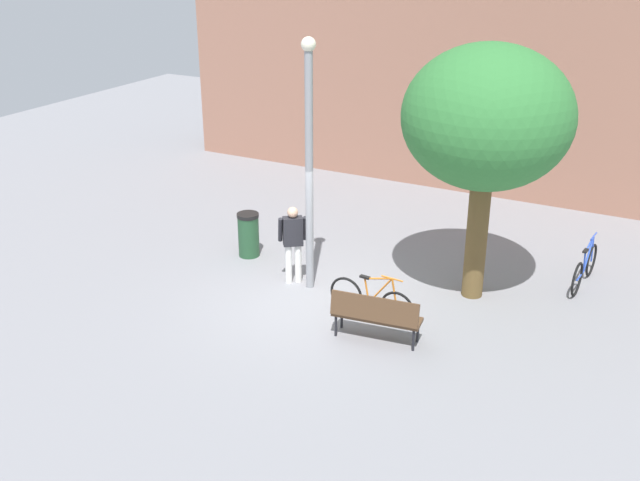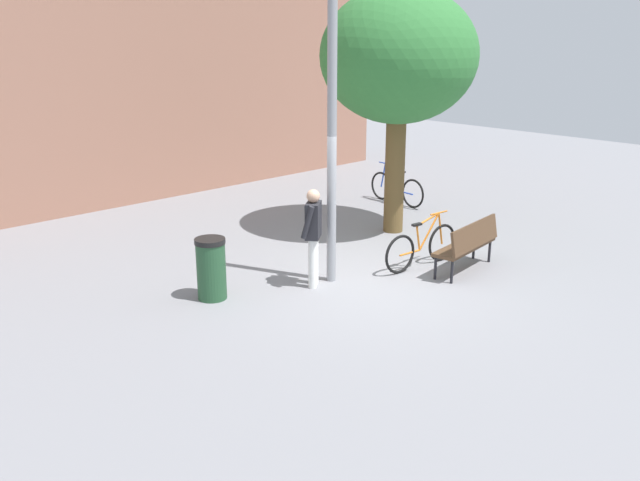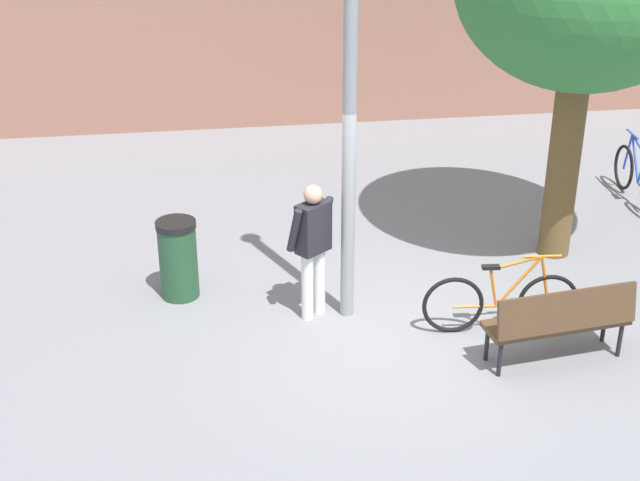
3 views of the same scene
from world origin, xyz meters
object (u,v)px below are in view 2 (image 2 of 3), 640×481
object	(u,v)px
park_bench	(469,242)
trash_bin	(211,269)
plaza_tree	(399,58)
bicycle_orange	(422,247)
bicycle_blue	(396,188)
lamppost	(332,119)
person_by_lamppost	(313,231)

from	to	relation	value
park_bench	trash_bin	xyz separation A→B (m)	(-4.04, 2.12, -0.04)
plaza_tree	bicycle_orange	world-z (taller)	plaza_tree
bicycle_blue	trash_bin	world-z (taller)	trash_bin
plaza_tree	bicycle_orange	size ratio (longest dim) A/B	2.76
plaza_tree	bicycle_blue	distance (m)	4.03
park_bench	bicycle_blue	xyz separation A→B (m)	(2.89, 4.08, -0.16)
bicycle_orange	trash_bin	xyz separation A→B (m)	(-3.64, 1.39, 0.12)
bicycle_orange	lamppost	bearing A→B (deg)	158.86
bicycle_orange	plaza_tree	bearing A→B (deg)	53.13
lamppost	plaza_tree	world-z (taller)	lamppost
lamppost	person_by_lamppost	xyz separation A→B (m)	(-0.40, 0.03, -1.81)
person_by_lamppost	bicycle_blue	size ratio (longest dim) A/B	0.92
lamppost	plaza_tree	bearing A→B (deg)	21.43
person_by_lamppost	bicycle_blue	distance (m)	6.03
park_bench	bicycle_orange	distance (m)	0.84
person_by_lamppost	bicycle_orange	bearing A→B (deg)	-17.98
plaza_tree	bicycle_orange	distance (m)	3.97
trash_bin	park_bench	bearing A→B (deg)	-27.63
bicycle_blue	bicycle_orange	distance (m)	4.70
bicycle_blue	park_bench	bearing A→B (deg)	-125.29
plaza_tree	trash_bin	bearing A→B (deg)	-174.77
park_bench	trash_bin	distance (m)	4.56
person_by_lamppost	park_bench	xyz separation A→B (m)	(2.48, -1.40, -0.42)
bicycle_blue	bicycle_orange	bearing A→B (deg)	-134.40
plaza_tree	bicycle_blue	world-z (taller)	plaza_tree
person_by_lamppost	park_bench	world-z (taller)	person_by_lamppost
park_bench	bicycle_blue	bearing A→B (deg)	54.71
lamppost	trash_bin	size ratio (longest dim) A/B	5.00
person_by_lamppost	bicycle_orange	distance (m)	2.26
bicycle_blue	bicycle_orange	world-z (taller)	same
person_by_lamppost	park_bench	size ratio (longest dim) A/B	1.01
plaza_tree	bicycle_orange	bearing A→B (deg)	-126.87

